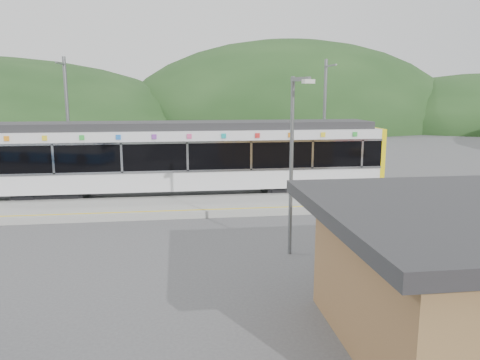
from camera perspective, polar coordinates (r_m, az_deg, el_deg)
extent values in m
plane|color=#4C4C4F|center=(18.01, -3.20, -6.09)|extent=(120.00, 120.00, 0.00)
ellipsoid|color=#1E3D19|center=(73.46, 5.99, 6.53)|extent=(52.00, 39.00, 26.00)
cube|color=#9E9E99|center=(21.15, -3.91, -3.14)|extent=(26.00, 3.20, 0.30)
cube|color=yellow|center=(19.85, -3.67, -3.59)|extent=(26.00, 0.10, 0.01)
cube|color=black|center=(24.46, -21.82, -1.64)|extent=(3.20, 2.20, 0.56)
cube|color=black|center=(24.45, 6.59, -0.94)|extent=(3.20, 2.20, 0.56)
cube|color=silver|center=(23.56, -7.66, 0.43)|extent=(20.00, 2.90, 0.92)
cube|color=black|center=(23.39, -7.73, 3.29)|extent=(20.00, 2.96, 1.45)
cube|color=silver|center=(22.00, -7.68, 1.05)|extent=(20.00, 0.05, 0.10)
cube|color=silver|center=(21.82, -7.77, 4.55)|extent=(20.00, 0.05, 0.10)
cube|color=silver|center=(23.29, -7.79, 5.61)|extent=(20.00, 2.90, 0.45)
cube|color=#2D2D30|center=(23.25, -7.81, 6.60)|extent=(19.40, 2.50, 0.36)
cube|color=yellow|center=(25.51, 15.69, 2.86)|extent=(0.24, 2.92, 3.00)
cube|color=silver|center=(22.59, -21.83, 2.36)|extent=(0.10, 0.05, 1.35)
cube|color=silver|center=(22.04, -14.24, 2.61)|extent=(0.10, 0.05, 1.35)
cube|color=silver|center=(21.90, -6.41, 2.82)|extent=(0.10, 0.05, 1.35)
cube|color=silver|center=(22.17, 1.37, 2.98)|extent=(0.10, 0.05, 1.35)
cube|color=silver|center=(22.83, 8.83, 3.08)|extent=(0.10, 0.05, 1.35)
cube|color=silver|center=(23.66, 14.66, 3.12)|extent=(0.10, 0.05, 1.35)
cube|color=orange|center=(23.03, -26.58, 4.54)|extent=(0.22, 0.04, 0.22)
cube|color=yellow|center=(22.57, -22.73, 4.74)|extent=(0.22, 0.04, 0.22)
cube|color=green|center=(22.21, -18.73, 4.92)|extent=(0.22, 0.04, 0.22)
cube|color=blue|center=(21.96, -14.61, 5.08)|extent=(0.22, 0.04, 0.22)
cube|color=purple|center=(21.82, -10.42, 5.21)|extent=(0.22, 0.04, 0.22)
cube|color=#E54C8C|center=(21.81, -6.20, 5.32)|extent=(0.22, 0.04, 0.22)
cube|color=#19A5A5|center=(21.91, -2.00, 5.40)|extent=(0.22, 0.04, 0.22)
cube|color=red|center=(22.12, 2.15, 5.45)|extent=(0.22, 0.04, 0.22)
cube|color=orange|center=(22.45, 6.19, 5.47)|extent=(0.22, 0.04, 0.22)
cube|color=yellow|center=(22.89, 10.10, 5.47)|extent=(0.22, 0.04, 0.22)
cube|color=green|center=(23.42, 13.85, 5.44)|extent=(0.22, 0.04, 0.22)
cylinder|color=slate|center=(26.47, -20.21, 6.35)|extent=(0.18, 0.18, 7.00)
cube|color=slate|center=(25.68, -21.05, 13.12)|extent=(0.08, 1.80, 0.08)
cylinder|color=slate|center=(27.16, 10.22, 6.93)|extent=(0.18, 0.18, 7.00)
cube|color=slate|center=(26.39, 11.00, 13.54)|extent=(0.08, 1.80, 0.08)
cylinder|color=slate|center=(14.82, 6.26, 1.46)|extent=(0.12, 0.12, 5.66)
cube|color=slate|center=(14.23, 6.91, 12.12)|extent=(0.39, 0.94, 0.12)
cube|color=silver|center=(13.82, 7.35, 11.84)|extent=(0.39, 0.28, 0.12)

